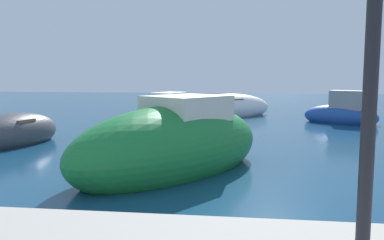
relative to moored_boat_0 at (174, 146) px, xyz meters
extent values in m
ellipsoid|color=#197233|center=(-0.02, -0.02, -0.05)|extent=(5.02, 5.74, 1.99)
cube|color=beige|center=(0.24, 0.33, 0.84)|extent=(2.22, 2.26, 0.59)
ellipsoid|color=#1E479E|center=(5.96, 9.90, -0.30)|extent=(3.47, 2.66, 1.09)
cube|color=gray|center=(6.19, 9.77, 0.46)|extent=(1.60, 1.37, 0.86)
ellipsoid|color=white|center=(0.76, 12.11, -0.18)|extent=(5.32, 4.68, 1.54)
cube|color=brown|center=(0.76, 12.11, 0.33)|extent=(1.70, 1.75, 0.08)
ellipsoid|color=#197233|center=(-1.24, 5.34, -0.30)|extent=(2.45, 3.78, 1.10)
cube|color=white|center=(-1.14, 5.61, 0.50)|extent=(1.31, 1.56, 0.93)
ellipsoid|color=#3F3F47|center=(-5.64, 2.89, -0.24)|extent=(2.29, 3.71, 1.29)
cube|color=brown|center=(-5.64, 2.89, 0.18)|extent=(1.29, 0.97, 0.08)
cylinder|color=black|center=(2.58, -5.47, 1.53)|extent=(0.12, 0.12, 3.26)
camera|label=1|loc=(1.54, -8.91, 1.64)|focal=37.51mm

